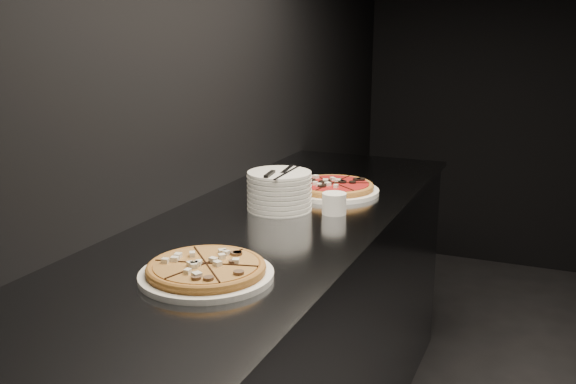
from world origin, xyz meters
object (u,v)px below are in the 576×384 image
at_px(counter, 267,351).
at_px(pizza_mushroom, 206,270).
at_px(ramekin, 334,203).
at_px(pizza_tomato, 333,188).
at_px(plate_stack, 279,191).
at_px(cutlery, 280,172).

relative_size(counter, pizza_mushroom, 6.64).
relative_size(counter, ramekin, 29.59).
xyz_separation_m(pizza_tomato, ramekin, (0.10, -0.27, 0.02)).
relative_size(plate_stack, ramekin, 2.69).
xyz_separation_m(cutlery, ramekin, (0.19, 0.04, -0.10)).
xyz_separation_m(counter, plate_stack, (-0.02, 0.17, 0.53)).
distance_m(cutlery, ramekin, 0.21).
distance_m(pizza_mushroom, ramekin, 0.68).
bearing_deg(plate_stack, counter, -81.45).
xyz_separation_m(plate_stack, cutlery, (0.01, -0.02, 0.07)).
bearing_deg(plate_stack, ramekin, 5.95).
bearing_deg(cutlery, plate_stack, 109.56).
bearing_deg(cutlery, ramekin, 3.29).
xyz_separation_m(pizza_mushroom, ramekin, (0.11, 0.67, 0.02)).
distance_m(counter, ramekin, 0.56).
xyz_separation_m(pizza_tomato, cutlery, (-0.09, -0.30, 0.11)).
bearing_deg(plate_stack, pizza_tomato, 70.99).
height_order(pizza_mushroom, ramekin, ramekin).
bearing_deg(plate_stack, cutlery, -62.38).
bearing_deg(counter, pizza_tomato, 80.74).
height_order(plate_stack, ramekin, plate_stack).
height_order(plate_stack, cutlery, cutlery).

